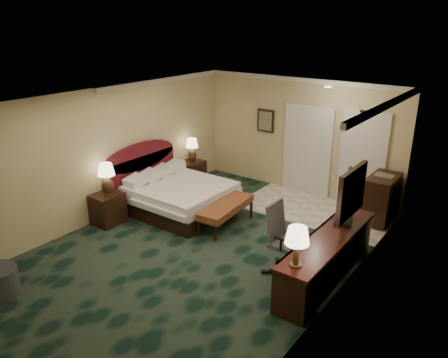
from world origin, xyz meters
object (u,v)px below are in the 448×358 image
Objects in this scene: nightstand_near at (108,209)px; desk_chair at (289,241)px; bed at (181,198)px; nightstand_far at (192,174)px; desk at (327,258)px; minibar at (381,199)px; lamp_far at (192,150)px; bed_bench at (226,215)px; lamp_near at (107,179)px; tv at (346,199)px.

desk_chair is at bearing 7.24° from nightstand_near.
nightstand_far reaches higher than bed.
desk is (4.43, -1.93, 0.07)m from nightstand_far.
minibar reaches higher than bed.
nightstand_far is 1.08× the size of lamp_far.
bed_bench is 2.48m from desk.
nightstand_far is 0.52× the size of desk_chair.
nightstand_near reaches higher than nightstand_far.
nightstand_near reaches higher than bed.
nightstand_near is 2.73m from lamp_far.
lamp_far is (-0.02, 2.63, -0.04)m from lamp_near.
tv reaches higher than lamp_near.
lamp_far is at bearing 147.31° from tv.
desk is at bearing -23.53° from nightstand_far.
bed_bench is (2.02, -1.33, -0.07)m from nightstand_far.
nightstand_far is at bearing -80.26° from lamp_far.
bed is 1.22m from bed_bench.
tv reaches higher than desk.
nightstand_far is (-0.00, 2.64, -0.00)m from nightstand_near.
nightstand_near is 0.61× the size of tv.
desk reaches higher than nightstand_far.
nightstand_far is at bearing 156.47° from desk.
bed is at bearing 170.43° from desk.
bed_bench is at bearing 32.31° from lamp_near.
desk_chair reaches higher than desk.
nightstand_far is at bearing 90.27° from lamp_near.
nightstand_far is 0.24× the size of desk.
lamp_near is (-0.79, -1.28, 0.65)m from bed.
desk_chair is 1.23× the size of minibar.
bed_bench is (1.22, -0.02, -0.06)m from bed.
lamp_far is 4.87m from desk.
tv is at bearing 92.36° from desk.
desk_chair is at bearing 6.71° from lamp_near.
tv is (3.60, 0.04, 0.86)m from bed.
lamp_near is at bearing -153.06° from bed_bench.
desk is at bearing -89.90° from minibar.
lamp_near is 4.59m from tv.
bed is 3.68m from desk.
desk is at bearing -19.29° from bed_bench.
nightstand_near is 2.64m from nightstand_far.
lamp_far is at bearing 99.74° from nightstand_far.
minibar is at bearing 9.41° from nightstand_far.
lamp_far reaches higher than minibar.
tv is (4.40, -1.31, 0.25)m from lamp_far.
desk is 2.53× the size of tv.
desk is at bearing -23.82° from lamp_far.
nightstand_far is at bearing -170.59° from minibar.
nightstand_far is 4.43m from desk_chair.
lamp_near is at bearing 75.83° from nightstand_near.
tv reaches higher than nightstand_near.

